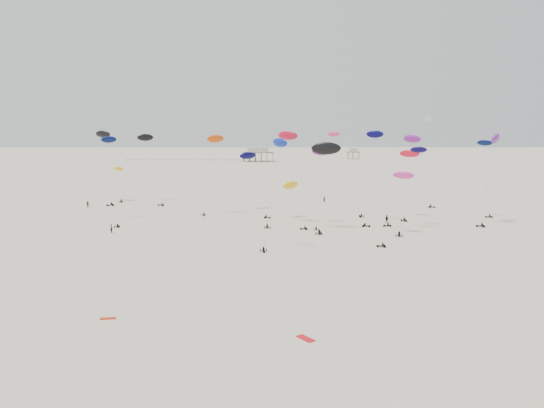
{
  "coord_description": "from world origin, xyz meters",
  "views": [
    {
      "loc": [
        0.2,
        -16.05,
        21.59
      ],
      "look_at": [
        0.0,
        88.0,
        7.0
      ],
      "focal_mm": 35.0,
      "sensor_mm": 36.0,
      "label": 1
    }
  ],
  "objects_px": {
    "rig_0": "(214,149)",
    "rig_9": "(486,162)",
    "pavilion_main": "(258,155)",
    "spectator_0": "(112,233)",
    "rig_4": "(105,143)",
    "pavilion_small": "(353,154)"
  },
  "relations": [
    {
      "from": "pavilion_small",
      "to": "rig_0",
      "type": "relative_size",
      "value": 0.44
    },
    {
      "from": "rig_0",
      "to": "spectator_0",
      "type": "xyz_separation_m",
      "value": [
        -19.05,
        -25.45,
        -16.77
      ]
    },
    {
      "from": "rig_0",
      "to": "rig_9",
      "type": "distance_m",
      "value": 67.93
    },
    {
      "from": "rig_9",
      "to": "spectator_0",
      "type": "relative_size",
      "value": 8.68
    },
    {
      "from": "rig_4",
      "to": "rig_0",
      "type": "bearing_deg",
      "value": 119.44
    },
    {
      "from": "rig_0",
      "to": "pavilion_small",
      "type": "bearing_deg",
      "value": -117.47
    },
    {
      "from": "pavilion_small",
      "to": "rig_4",
      "type": "height_order",
      "value": "rig_4"
    },
    {
      "from": "spectator_0",
      "to": "rig_0",
      "type": "bearing_deg",
      "value": -72.62
    },
    {
      "from": "pavilion_small",
      "to": "rig_9",
      "type": "distance_m",
      "value": 265.37
    },
    {
      "from": "pavilion_main",
      "to": "rig_4",
      "type": "distance_m",
      "value": 210.73
    },
    {
      "from": "pavilion_small",
      "to": "spectator_0",
      "type": "height_order",
      "value": "pavilion_small"
    },
    {
      "from": "rig_0",
      "to": "rig_4",
      "type": "xyz_separation_m",
      "value": [
        -35.23,
        24.21,
        0.93
      ]
    },
    {
      "from": "pavilion_small",
      "to": "rig_0",
      "type": "xyz_separation_m",
      "value": [
        -74.91,
        -260.64,
        13.28
      ]
    },
    {
      "from": "rig_4",
      "to": "spectator_0",
      "type": "distance_m",
      "value": 55.15
    },
    {
      "from": "rig_0",
      "to": "rig_4",
      "type": "bearing_deg",
      "value": -45.92
    },
    {
      "from": "pavilion_small",
      "to": "spectator_0",
      "type": "xyz_separation_m",
      "value": [
        -93.96,
        -286.09,
        -3.49
      ]
    },
    {
      "from": "pavilion_small",
      "to": "pavilion_main",
      "type": "bearing_deg",
      "value": -156.8
    },
    {
      "from": "pavilion_small",
      "to": "rig_0",
      "type": "bearing_deg",
      "value": -106.04
    },
    {
      "from": "pavilion_main",
      "to": "rig_4",
      "type": "xyz_separation_m",
      "value": [
        -40.14,
        -206.43,
        13.48
      ]
    },
    {
      "from": "pavilion_main",
      "to": "spectator_0",
      "type": "relative_size",
      "value": 9.41
    },
    {
      "from": "pavilion_main",
      "to": "spectator_0",
      "type": "distance_m",
      "value": 257.24
    },
    {
      "from": "rig_0",
      "to": "spectator_0",
      "type": "distance_m",
      "value": 35.94
    }
  ]
}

